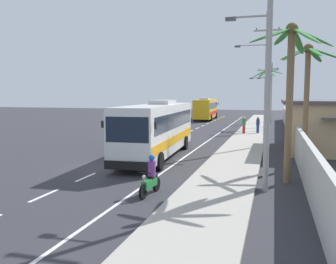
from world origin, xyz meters
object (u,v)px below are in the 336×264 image
object	(u,v)px
palm_nearest	(307,81)
palm_second	(267,84)
utility_pole_nearest	(267,70)
pedestrian_near_kerb	(244,125)
pedestrian_far_walk	(244,124)
utility_pole_distant	(271,91)
palm_third	(290,74)
coach_bus_foreground	(158,128)
motorcycle_beside_bus	(151,179)
utility_pole_mid	(265,77)
pedestrian_midwalk	(258,125)
coach_bus_far_lane	(206,108)
utility_pole_far	(267,91)

from	to	relation	value
palm_nearest	palm_second	xyz separation A→B (m)	(-2.73, 24.22, 0.56)
utility_pole_nearest	palm_nearest	xyz separation A→B (m)	(2.11, 6.33, -0.28)
pedestrian_near_kerb	pedestrian_far_walk	distance (m)	2.37
pedestrian_near_kerb	utility_pole_distant	xyz separation A→B (m)	(2.38, 17.79, 3.65)
utility_pole_nearest	utility_pole_distant	xyz separation A→B (m)	(-0.25, 39.90, -0.51)
palm_second	pedestrian_far_walk	bearing A→B (deg)	-109.87
palm_second	palm_third	xyz separation A→B (m)	(1.62, -28.67, -0.35)
coach_bus_foreground	motorcycle_beside_bus	xyz separation A→B (m)	(2.59, -8.91, -1.29)
utility_pole_nearest	motorcycle_beside_bus	bearing A→B (deg)	-157.61
utility_pole_mid	palm_third	bearing A→B (deg)	-83.03
motorcycle_beside_bus	utility_pole_distant	size ratio (longest dim) A/B	0.22
pedestrian_near_kerb	utility_pole_mid	bearing A→B (deg)	-16.28
pedestrian_far_walk	utility_pole_mid	size ratio (longest dim) A/B	0.16
pedestrian_far_walk	palm_third	distance (m)	23.27
utility_pole_nearest	coach_bus_foreground	bearing A→B (deg)	135.41
coach_bus_foreground	motorcycle_beside_bus	bearing A→B (deg)	-73.82
pedestrian_near_kerb	motorcycle_beside_bus	bearing A→B (deg)	-35.05
motorcycle_beside_bus	utility_pole_distant	distance (m)	42.19
pedestrian_midwalk	utility_pole_mid	distance (m)	10.75
coach_bus_far_lane	utility_pole_nearest	world-z (taller)	utility_pole_nearest
pedestrian_near_kerb	utility_pole_distant	bearing A→B (deg)	141.89
pedestrian_near_kerb	utility_pole_mid	size ratio (longest dim) A/B	0.17
pedestrian_midwalk	palm_nearest	world-z (taller)	palm_nearest
palm_third	utility_pole_mid	bearing A→B (deg)	96.97
pedestrian_midwalk	utility_pole_distant	distance (m)	17.31
coach_bus_foreground	coach_bus_far_lane	size ratio (longest dim) A/B	1.08
coach_bus_foreground	pedestrian_far_walk	size ratio (longest dim) A/B	7.67
pedestrian_far_walk	utility_pole_nearest	world-z (taller)	utility_pole_nearest
coach_bus_far_lane	pedestrian_near_kerb	size ratio (longest dim) A/B	6.61
utility_pole_nearest	utility_pole_distant	distance (m)	39.90
utility_pole_far	utility_pole_distant	world-z (taller)	utility_pole_distant
pedestrian_midwalk	utility_pole_nearest	xyz separation A→B (m)	(1.27, -23.01, 4.19)
palm_second	palm_third	size ratio (longest dim) A/B	1.00
palm_second	palm_third	world-z (taller)	palm_third
pedestrian_midwalk	utility_pole_nearest	world-z (taller)	utility_pole_nearest
coach_bus_foreground	palm_third	distance (m)	10.13
pedestrian_near_kerb	utility_pole_nearest	bearing A→B (deg)	-23.69
utility_pole_mid	pedestrian_far_walk	bearing A→B (deg)	102.23
pedestrian_near_kerb	utility_pole_distant	distance (m)	18.31
pedestrian_far_walk	utility_pole_far	distance (m)	4.72
palm_nearest	pedestrian_midwalk	bearing A→B (deg)	101.43
utility_pole_far	palm_third	world-z (taller)	utility_pole_far
pedestrian_midwalk	utility_pole_distant	world-z (taller)	utility_pole_distant
coach_bus_foreground	utility_pole_mid	bearing A→B (deg)	42.93
pedestrian_near_kerb	utility_pole_nearest	xyz separation A→B (m)	(2.63, -22.11, 4.16)
pedestrian_midwalk	utility_pole_far	size ratio (longest dim) A/B	0.20
coach_bus_foreground	palm_third	size ratio (longest dim) A/B	1.67
pedestrian_near_kerb	utility_pole_nearest	size ratio (longest dim) A/B	0.18
coach_bus_foreground	palm_second	size ratio (longest dim) A/B	1.68
palm_nearest	palm_third	size ratio (longest dim) A/B	0.95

